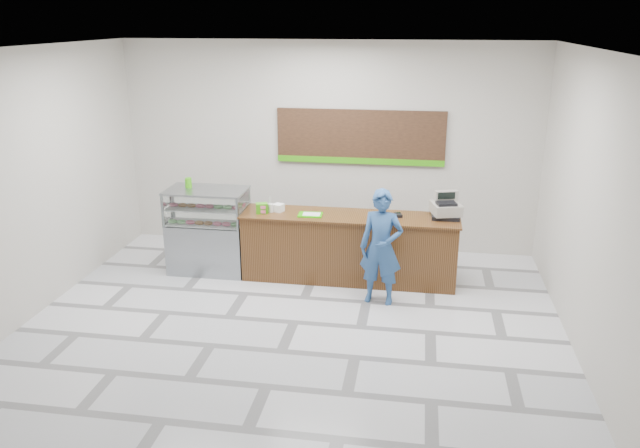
% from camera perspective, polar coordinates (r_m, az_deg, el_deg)
% --- Properties ---
extents(floor, '(7.00, 7.00, 0.00)m').
position_cam_1_polar(floor, '(8.36, -2.40, -8.96)').
color(floor, silver).
rests_on(floor, ground).
extents(back_wall, '(7.00, 0.00, 7.00)m').
position_cam_1_polar(back_wall, '(10.59, 0.72, 7.03)').
color(back_wall, beige).
rests_on(back_wall, floor).
extents(ceiling, '(7.00, 7.00, 0.00)m').
position_cam_1_polar(ceiling, '(7.43, -2.78, 15.75)').
color(ceiling, silver).
rests_on(ceiling, back_wall).
extents(sales_counter, '(3.26, 0.76, 1.03)m').
position_cam_1_polar(sales_counter, '(9.47, 2.68, -2.15)').
color(sales_counter, brown).
rests_on(sales_counter, floor).
extents(display_case, '(1.22, 0.72, 1.33)m').
position_cam_1_polar(display_case, '(9.90, -10.17, -0.53)').
color(display_case, gray).
rests_on(display_case, floor).
extents(menu_board, '(2.80, 0.06, 0.90)m').
position_cam_1_polar(menu_board, '(10.45, 3.70, 7.86)').
color(menu_board, black).
rests_on(menu_board, back_wall).
extents(cash_register, '(0.49, 0.51, 0.38)m').
position_cam_1_polar(cash_register, '(9.34, 11.43, 1.43)').
color(cash_register, black).
rests_on(cash_register, sales_counter).
extents(card_terminal, '(0.13, 0.19, 0.04)m').
position_cam_1_polar(card_terminal, '(9.31, 7.18, 0.83)').
color(card_terminal, black).
rests_on(card_terminal, sales_counter).
extents(serving_tray, '(0.37, 0.27, 0.02)m').
position_cam_1_polar(serving_tray, '(9.29, -0.89, 0.86)').
color(serving_tray, '#28D400').
rests_on(serving_tray, sales_counter).
extents(napkin_box, '(0.18, 0.18, 0.12)m').
position_cam_1_polar(napkin_box, '(9.48, -3.82, 1.49)').
color(napkin_box, white).
rests_on(napkin_box, sales_counter).
extents(straw_cup, '(0.09, 0.09, 0.13)m').
position_cam_1_polar(straw_cup, '(9.46, -4.53, 1.47)').
color(straw_cup, silver).
rests_on(straw_cup, sales_counter).
extents(promo_box, '(0.20, 0.16, 0.16)m').
position_cam_1_polar(promo_box, '(9.41, -5.34, 1.45)').
color(promo_box, '#39A20E').
rests_on(promo_box, sales_counter).
extents(donut_decal, '(0.17, 0.17, 0.00)m').
position_cam_1_polar(donut_decal, '(9.15, 6.36, 0.41)').
color(donut_decal, pink).
rests_on(donut_decal, sales_counter).
extents(green_cup_left, '(0.10, 0.10, 0.15)m').
position_cam_1_polar(green_cup_left, '(9.87, -11.93, 3.72)').
color(green_cup_left, '#39A20E').
rests_on(green_cup_left, display_case).
extents(green_cup_right, '(0.09, 0.09, 0.13)m').
position_cam_1_polar(green_cup_right, '(9.87, -11.99, 3.68)').
color(green_cup_right, '#39A20E').
rests_on(green_cup_right, display_case).
extents(customer, '(0.65, 0.47, 1.64)m').
position_cam_1_polar(customer, '(8.65, 5.62, -2.13)').
color(customer, '#274D82').
rests_on(customer, floor).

